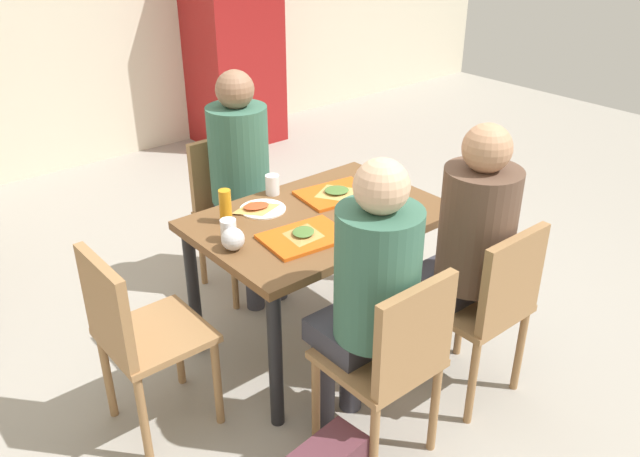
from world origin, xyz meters
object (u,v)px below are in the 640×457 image
at_px(plastic_cup_a, 272,185).
at_px(chair_left_end, 135,331).
at_px(chair_near_left, 393,357).
at_px(paper_plate_center, 263,209).
at_px(person_in_red, 370,286).
at_px(tray_red_near, 305,237).
at_px(condiment_bottle, 225,206).
at_px(person_in_brown_jacket, 468,239).
at_px(foil_bundle, 233,239).
at_px(soda_can, 392,175).
at_px(main_table, 320,233).
at_px(pizza_slice_a, 303,233).
at_px(pizza_slice_b, 337,191).
at_px(drink_fridge, 233,35).
at_px(pizza_slice_c, 256,207).
at_px(plastic_cup_c, 229,230).
at_px(tray_red_far, 336,194).
at_px(plastic_cup_b, 375,229).
at_px(person_far_side, 243,168).
at_px(paper_plate_near_edge, 379,219).
at_px(chair_near_right, 489,302).
at_px(chair_far_side, 232,202).

bearing_deg(plastic_cup_a, chair_left_end, -160.29).
height_order(chair_near_left, paper_plate_center, chair_near_left).
bearing_deg(person_in_red, tray_red_near, 80.11).
relative_size(paper_plate_center, condiment_bottle, 1.38).
relative_size(person_in_brown_jacket, foil_bundle, 12.76).
bearing_deg(soda_can, main_table, -177.71).
distance_m(pizza_slice_a, foil_bundle, 0.31).
distance_m(pizza_slice_b, plastic_cup_a, 0.32).
bearing_deg(drink_fridge, soda_can, -107.62).
bearing_deg(pizza_slice_a, drink_fridge, 61.84).
relative_size(person_in_brown_jacket, pizza_slice_b, 5.97).
bearing_deg(pizza_slice_b, drink_fridge, 66.50).
bearing_deg(pizza_slice_c, chair_left_end, -163.14).
relative_size(pizza_slice_b, plastic_cup_c, 2.14).
height_order(pizza_slice_a, pizza_slice_c, pizza_slice_a).
bearing_deg(chair_near_left, pizza_slice_b, 61.04).
relative_size(main_table, tray_red_far, 3.22).
relative_size(chair_left_end, condiment_bottle, 5.41).
relative_size(paper_plate_center, plastic_cup_a, 2.20).
height_order(person_in_red, drink_fridge, drink_fridge).
bearing_deg(pizza_slice_c, plastic_cup_b, -67.91).
distance_m(chair_near_left, plastic_cup_b, 0.60).
height_order(person_in_brown_jacket, drink_fridge, drink_fridge).
relative_size(person_far_side, plastic_cup_a, 12.76).
relative_size(pizza_slice_a, plastic_cup_c, 2.10).
distance_m(paper_plate_center, plastic_cup_b, 0.59).
distance_m(person_far_side, plastic_cup_c, 0.74).
height_order(person_in_brown_jacket, paper_plate_near_edge, person_in_brown_jacket).
height_order(paper_plate_near_edge, soda_can, soda_can).
relative_size(chair_near_right, condiment_bottle, 5.41).
height_order(chair_near_left, foil_bundle, chair_near_left).
bearing_deg(condiment_bottle, paper_plate_near_edge, -38.17).
relative_size(chair_near_right, pizza_slice_c, 4.27).
relative_size(paper_plate_center, foil_bundle, 2.20).
bearing_deg(main_table, chair_far_side, 90.00).
bearing_deg(tray_red_far, chair_far_side, 107.13).
relative_size(pizza_slice_a, soda_can, 1.72).
xyz_separation_m(chair_left_end, tray_red_near, (0.76, -0.14, 0.22)).
xyz_separation_m(tray_red_far, condiment_bottle, (-0.58, 0.10, 0.07)).
relative_size(pizza_slice_a, drink_fridge, 0.11).
height_order(main_table, pizza_slice_b, pizza_slice_b).
xyz_separation_m(condiment_bottle, drink_fridge, (1.77, 2.63, 0.15)).
bearing_deg(main_table, tray_red_far, 30.19).
height_order(person_in_red, soda_can, person_in_red).
bearing_deg(main_table, chair_near_right, -69.53).
xyz_separation_m(chair_left_end, tray_red_far, (1.17, 0.12, 0.22)).
height_order(chair_near_right, person_in_red, person_in_red).
xyz_separation_m(person_far_side, plastic_cup_c, (-0.46, -0.58, 0.02)).
height_order(main_table, plastic_cup_a, plastic_cup_a).
bearing_deg(drink_fridge, chair_left_end, -129.58).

